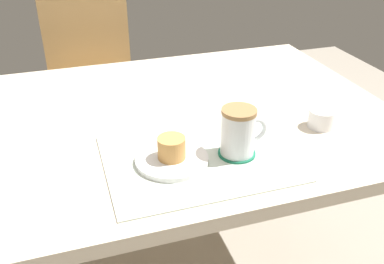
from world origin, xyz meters
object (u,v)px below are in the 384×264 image
Objects in this scene: wooden_chair at (93,85)px; pastry at (172,148)px; sugar_bowl at (322,119)px; coffee_mug at (239,131)px; pastry_plate at (172,160)px; dining_table at (160,135)px.

pastry is (0.09, -1.05, 0.26)m from wooden_chair.
wooden_chair is 12.38× the size of sugar_bowl.
coffee_mug is at bearing -166.77° from sugar_bowl.
pastry reaches higher than pastry_plate.
wooden_chair is 1.09m from pastry.
pastry is 0.16m from coffee_mug.
coffee_mug is (0.16, -0.02, 0.06)m from pastry_plate.
dining_table is 0.83m from wooden_chair.
pastry_plate is 1.49× the size of coffee_mug.
sugar_bowl is (0.43, 0.05, 0.02)m from pastry_plate.
pastry_plate is 0.17m from coffee_mug.
pastry is at bearing -173.67° from sugar_bowl.
dining_table is at bearing 83.26° from pastry.
pastry_plate is 0.03m from pastry.
dining_table is 1.54× the size of wooden_chair.
dining_table is 0.45m from sugar_bowl.
coffee_mug is at bearing -63.63° from dining_table.
pastry_plate is at bearing 174.36° from coffee_mug.
coffee_mug reaches higher than pastry_plate.
dining_table is 0.27m from pastry.
coffee_mug is at bearing -5.64° from pastry_plate.
sugar_bowl is (0.51, -1.00, 0.25)m from wooden_chair.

